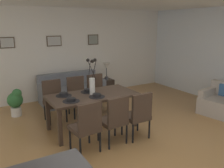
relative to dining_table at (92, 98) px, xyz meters
The scene contains 26 objects.
ground_plane 1.05m from the dining_table, 76.27° to the right, with size 9.00×9.00×0.00m, color #A87A47.
back_wall_panel 2.55m from the dining_table, 85.51° to the left, with size 9.00×0.10×2.60m, color silver.
dining_table is the anchor object (origin of this frame).
dining_chair_near_left 1.01m from the dining_table, 121.77° to the right, with size 0.47×0.47×0.92m.
dining_chair_near_right 1.02m from the dining_table, 124.31° to the left, with size 0.44×0.44×0.92m.
dining_chair_far_left 0.84m from the dining_table, 87.93° to the right, with size 0.46×0.46×0.92m.
dining_chair_far_right 0.90m from the dining_table, 87.96° to the left, with size 0.45×0.45×0.92m.
dining_chair_mid_left 1.03m from the dining_table, 58.58° to the right, with size 0.45×0.45×0.92m.
dining_chair_mid_right 1.05m from the dining_table, 57.62° to the left, with size 0.46×0.46×0.92m.
centerpiece_vase 0.36m from the dining_table, 55.35° to the left, with size 0.21×0.23×0.73m.
placemat_near_left 0.58m from the dining_table, 159.46° to the right, with size 0.32×0.32×0.01m, color black.
bowl_near_left 0.59m from the dining_table, 159.46° to the right, with size 0.17×0.17×0.07m.
placemat_near_right 0.58m from the dining_table, 159.46° to the left, with size 0.32×0.32×0.01m, color black.
bowl_near_right 0.59m from the dining_table, 159.46° to the left, with size 0.17×0.17×0.07m.
placemat_far_left 0.22m from the dining_table, 90.00° to the right, with size 0.32×0.32×0.01m, color black.
bowl_far_left 0.23m from the dining_table, 90.00° to the right, with size 0.17×0.17×0.07m.
placemat_far_right 0.22m from the dining_table, 90.00° to the left, with size 0.32×0.32×0.01m, color black.
bowl_far_right 0.23m from the dining_table, 90.00° to the left, with size 0.17×0.17×0.07m.
sofa 1.93m from the dining_table, 82.04° to the left, with size 1.72×0.84×0.80m.
side_table 2.35m from the dining_table, 53.34° to the left, with size 0.36×0.36×0.52m, color black.
table_lamp 2.33m from the dining_table, 53.34° to the left, with size 0.22×0.22×0.51m.
armchair 3.19m from the dining_table, 15.87° to the right, with size 0.92×0.92×0.75m.
framed_picture_left 2.87m from the dining_table, 117.06° to the left, with size 0.36×0.03×0.28m.
framed_picture_center 2.60m from the dining_table, 90.00° to the left, with size 0.42×0.03×0.29m.
framed_picture_right 2.87m from the dining_table, 62.94° to the left, with size 0.34×0.03×0.31m.
potted_plant 2.02m from the dining_table, 129.79° to the left, with size 0.36×0.36×0.67m.
Camera 1 is at (-2.20, -3.38, 2.13)m, focal length 37.56 mm.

